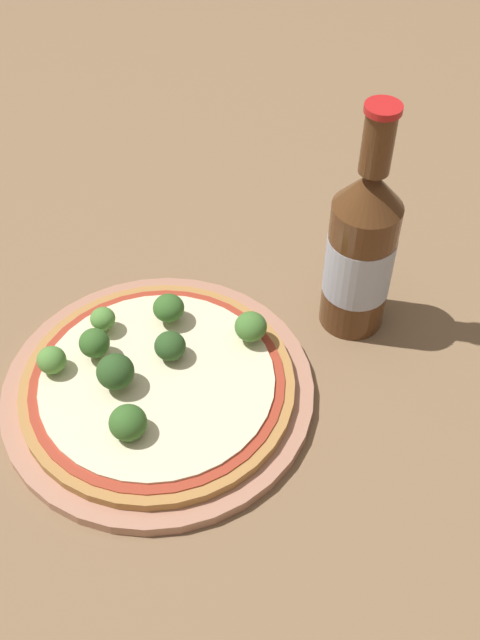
# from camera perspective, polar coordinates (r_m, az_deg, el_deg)

# --- Properties ---
(ground_plane) EXTENTS (3.00, 3.00, 0.00)m
(ground_plane) POSITION_cam_1_polar(r_m,az_deg,el_deg) (0.71, -6.40, -4.78)
(ground_plane) COLOR #846647
(plate) EXTENTS (0.29, 0.29, 0.01)m
(plate) POSITION_cam_1_polar(r_m,az_deg,el_deg) (0.70, -6.22, -5.33)
(plate) COLOR tan
(plate) RESTS_ON ground_plane
(pizza) EXTENTS (0.25, 0.25, 0.01)m
(pizza) POSITION_cam_1_polar(r_m,az_deg,el_deg) (0.69, -6.29, -4.84)
(pizza) COLOR #B77F42
(pizza) RESTS_ON plate
(broccoli_floret_0) EXTENTS (0.03, 0.03, 0.04)m
(broccoli_floret_0) POSITION_cam_1_polar(r_m,az_deg,el_deg) (0.67, -9.48, -3.90)
(broccoli_floret_0) COLOR #89A866
(broccoli_floret_0) RESTS_ON pizza
(broccoli_floret_1) EXTENTS (0.03, 0.03, 0.03)m
(broccoli_floret_1) POSITION_cam_1_polar(r_m,az_deg,el_deg) (0.69, -5.35, -1.99)
(broccoli_floret_1) COLOR #89A866
(broccoli_floret_1) RESTS_ON pizza
(broccoli_floret_2) EXTENTS (0.02, 0.02, 0.03)m
(broccoli_floret_2) POSITION_cam_1_polar(r_m,az_deg,el_deg) (0.72, -10.41, 0.09)
(broccoli_floret_2) COLOR #89A866
(broccoli_floret_2) RESTS_ON pizza
(broccoli_floret_3) EXTENTS (0.03, 0.03, 0.03)m
(broccoli_floret_3) POSITION_cam_1_polar(r_m,az_deg,el_deg) (0.64, -8.46, -7.76)
(broccoli_floret_3) COLOR #89A866
(broccoli_floret_3) RESTS_ON pizza
(broccoli_floret_4) EXTENTS (0.03, 0.03, 0.03)m
(broccoli_floret_4) POSITION_cam_1_polar(r_m,az_deg,el_deg) (0.69, -11.01, -1.68)
(broccoli_floret_4) COLOR #89A866
(broccoli_floret_4) RESTS_ON pizza
(broccoli_floret_5) EXTENTS (0.03, 0.03, 0.03)m
(broccoli_floret_5) POSITION_cam_1_polar(r_m,az_deg,el_deg) (0.70, 0.82, -0.52)
(broccoli_floret_5) COLOR #89A866
(broccoli_floret_5) RESTS_ON pizza
(broccoli_floret_6) EXTENTS (0.03, 0.03, 0.03)m
(broccoli_floret_6) POSITION_cam_1_polar(r_m,az_deg,el_deg) (0.72, -5.67, 0.94)
(broccoli_floret_6) COLOR #89A866
(broccoli_floret_6) RESTS_ON pizza
(broccoli_floret_7) EXTENTS (0.03, 0.03, 0.03)m
(broccoli_floret_7) POSITION_cam_1_polar(r_m,az_deg,el_deg) (0.70, -14.16, -2.98)
(broccoli_floret_7) COLOR #89A866
(broccoli_floret_7) RESTS_ON pizza
(beer_bottle) EXTENTS (0.06, 0.06, 0.24)m
(beer_bottle) POSITION_cam_1_polar(r_m,az_deg,el_deg) (0.71, 9.20, 5.28)
(beer_bottle) COLOR #563319
(beer_bottle) RESTS_ON ground_plane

